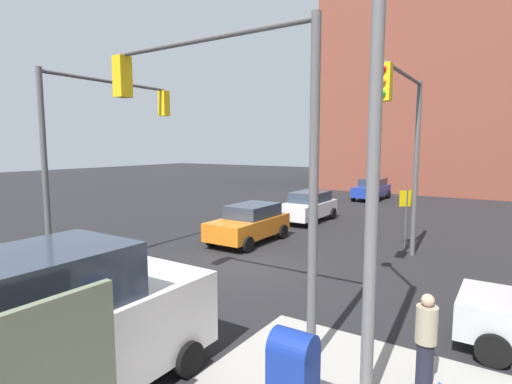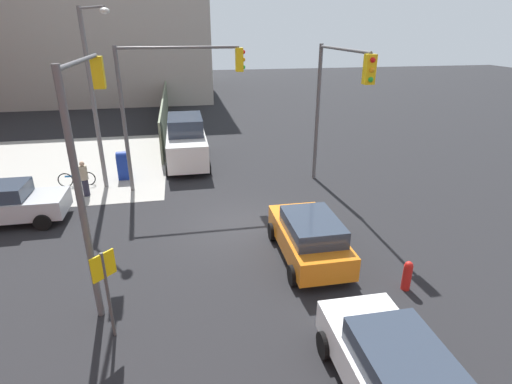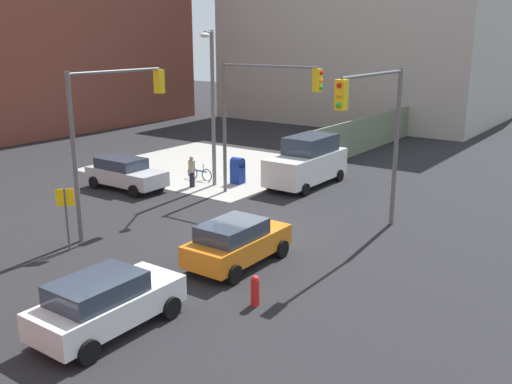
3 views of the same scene
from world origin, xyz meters
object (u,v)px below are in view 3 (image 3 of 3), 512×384
mailbox_blue (238,170)px  smokestack (161,18)px  traffic_signal_nw_corner (111,118)px  traffic_signal_se_corner (377,121)px  pedestrian_crossing (192,171)px  coupe_orange (237,242)px  coupe_silver (125,173)px  bicycle_leaning_on_fence (200,174)px  fire_hydrant (255,290)px  traffic_signal_ne_corner (259,104)px  street_lamp_corner (212,97)px  hatchback_white (106,302)px  van_white_delivery (307,161)px

mailbox_blue → smokestack: bearing=51.4°
traffic_signal_nw_corner → traffic_signal_se_corner: 10.33m
pedestrian_crossing → coupe_orange: bearing=-137.9°
coupe_orange → traffic_signal_se_corner: bearing=-26.4°
coupe_silver → bicycle_leaning_on_fence: (3.70, -1.86, -0.50)m
fire_hydrant → pedestrian_crossing: (9.20, 10.70, 0.38)m
traffic_signal_ne_corner → street_lamp_corner: bearing=83.1°
hatchback_white → bicycle_leaning_on_fence: hatchback_white is taller
traffic_signal_nw_corner → hatchback_white: (-5.93, -6.34, -3.76)m
traffic_signal_ne_corner → mailbox_blue: traffic_signal_ne_corner is taller
traffic_signal_se_corner → fire_hydrant: (-7.44, 0.30, -4.14)m
coupe_orange → coupe_silver: size_ratio=0.93×
traffic_signal_ne_corner → street_lamp_corner: street_lamp_corner is taller
traffic_signal_nw_corner → pedestrian_crossing: size_ratio=3.90×
bicycle_leaning_on_fence → van_white_delivery: bearing=-65.1°
coupe_orange → traffic_signal_ne_corner: bearing=30.0°
fire_hydrant → van_white_delivery: (13.11, 6.00, 0.79)m
traffic_signal_ne_corner → coupe_orange: traffic_signal_ne_corner is taller
traffic_signal_ne_corner → fire_hydrant: 12.27m
smokestack → coupe_silver: bearing=-139.2°
traffic_signal_ne_corner → hatchback_white: (-13.06, -4.21, -3.79)m
hatchback_white → bicycle_leaning_on_fence: (14.16, 9.04, -0.50)m
bicycle_leaning_on_fence → hatchback_white: bearing=-147.5°
pedestrian_crossing → smokestack: bearing=39.1°
street_lamp_corner → bicycle_leaning_on_fence: (0.71, 1.60, -4.35)m
fire_hydrant → coupe_orange: (2.15, 2.33, 0.36)m
traffic_signal_ne_corner → van_white_delivery: (3.61, -0.57, -3.36)m
street_lamp_corner → bicycle_leaning_on_fence: size_ratio=4.57×
mailbox_blue → coupe_orange: 11.36m
fire_hydrant → traffic_signal_se_corner: bearing=-2.3°
traffic_signal_nw_corner → coupe_silver: bearing=45.2°
hatchback_white → van_white_delivery: size_ratio=0.78×
smokestack → hatchback_white: (-34.72, -31.84, -8.65)m
mailbox_blue → bicycle_leaning_on_fence: size_ratio=0.82×
hatchback_white → van_white_delivery: bearing=12.3°
coupe_silver → bicycle_leaning_on_fence: coupe_silver is taller
smokestack → bicycle_leaning_on_fence: smokestack is taller
fire_hydrant → van_white_delivery: size_ratio=0.17×
traffic_signal_nw_corner → hatchback_white: size_ratio=1.54×
traffic_signal_ne_corner → bicycle_leaning_on_fence: 6.55m
bicycle_leaning_on_fence → fire_hydrant: bearing=-132.9°
traffic_signal_nw_corner → smokestack: bearing=41.5°
traffic_signal_ne_corner → van_white_delivery: traffic_signal_ne_corner is taller
traffic_signal_se_corner → traffic_signal_ne_corner: bearing=73.3°
pedestrian_crossing → van_white_delivery: bearing=-58.1°
traffic_signal_nw_corner → traffic_signal_se_corner: bearing=-60.6°
smokestack → traffic_signal_nw_corner: bearing=-138.5°
coupe_orange → hatchback_white: (-5.71, 0.03, 0.00)m
traffic_signal_se_corner → street_lamp_corner: bearing=76.4°
traffic_signal_ne_corner → van_white_delivery: bearing=-8.9°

